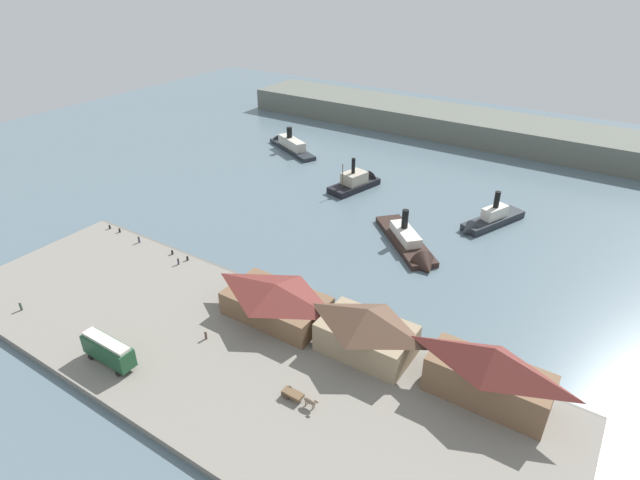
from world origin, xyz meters
TOP-DOWN VIEW (x-y plane):
  - ground_plane at (0.00, 0.00)m, footprint 320.00×320.00m
  - quay_promenade at (0.00, -22.00)m, footprint 110.00×36.00m
  - seawall_edge at (0.00, -3.60)m, footprint 110.00×0.80m
  - ferry_shed_east_terminal at (2.61, -10.25)m, footprint 18.24×10.53m
  - ferry_shed_central_terminal at (20.22, -9.70)m, footprint 15.03×9.56m
  - ferry_shed_west_terminal at (39.57, -9.24)m, footprint 17.47×7.44m
  - street_tram at (-11.93, -34.09)m, footprint 9.62×2.93m
  - horse_cart at (17.35, -24.45)m, footprint 6.01×1.53m
  - pedestrian_near_cart at (-36.95, -34.15)m, footprint 0.44×0.44m
  - pedestrian_walking_west at (-38.98, -6.01)m, footprint 0.41×0.41m
  - pedestrian_by_tram at (-3.49, -21.73)m, footprint 0.41×0.41m
  - pedestrian_standing_center at (-24.85, -7.70)m, footprint 0.39×0.39m
  - mooring_post_center_east at (-28.99, -5.55)m, footprint 0.44×0.44m
  - mooring_post_west at (-46.60, -5.26)m, footprint 0.44×0.44m
  - mooring_post_east at (-24.50, -5.53)m, footprint 0.44×0.44m
  - mooring_post_center_west at (-49.95, -5.41)m, footprint 0.44×0.44m
  - ferry_moored_west at (22.70, 46.42)m, footprint 11.56×20.00m
  - ferry_outer_harbor at (-50.04, 64.98)m, footprint 24.97×14.95m
  - ferry_departing_north at (-14.79, 49.94)m, footprint 9.55×17.68m
  - ferry_near_quay at (12.26, 25.56)m, footprint 22.36×21.66m
  - far_headland at (0.00, 110.00)m, footprint 180.00×24.00m

SIDE VIEW (x-z plane):
  - ground_plane at x=0.00m, z-range 0.00..0.00m
  - seawall_edge at x=0.00m, z-range 0.00..1.00m
  - quay_promenade at x=0.00m, z-range 0.00..1.20m
  - ferry_near_quay at x=12.26m, z-range -3.83..6.00m
  - ferry_moored_west at x=22.70m, z-range -3.39..6.31m
  - ferry_outer_harbor at x=-50.04m, z-range -2.94..6.05m
  - ferry_departing_north at x=-14.79m, z-range -3.79..7.03m
  - mooring_post_center_east at x=-28.99m, z-range 1.20..2.10m
  - mooring_post_west at x=-46.60m, z-range 1.20..2.10m
  - mooring_post_east at x=-24.50m, z-range 1.20..2.10m
  - mooring_post_center_west at x=-49.95m, z-range 1.20..2.10m
  - pedestrian_standing_center at x=-24.85m, z-range 1.13..2.71m
  - pedestrian_by_tram at x=-3.49m, z-range 1.13..2.77m
  - pedestrian_walking_west at x=-38.98m, z-range 1.13..2.80m
  - pedestrian_near_cart at x=-36.95m, z-range 1.12..2.89m
  - horse_cart at x=17.35m, z-range 1.19..3.06m
  - street_tram at x=-11.93m, z-range 1.56..6.13m
  - far_headland at x=0.00m, z-range 0.00..8.00m
  - ferry_shed_east_terminal at x=2.61m, z-range 1.25..7.95m
  - ferry_shed_central_terminal at x=20.22m, z-range 1.27..9.56m
  - ferry_shed_west_terminal at x=39.57m, z-range 1.27..10.62m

